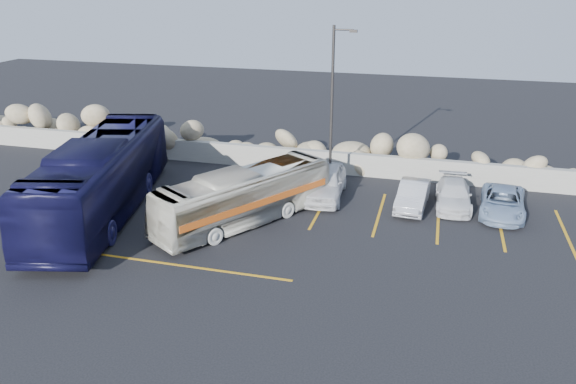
% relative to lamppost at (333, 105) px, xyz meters
% --- Properties ---
extents(ground, '(90.00, 90.00, 0.00)m').
position_rel_lamppost_xyz_m(ground, '(-2.56, -9.50, -4.30)').
color(ground, black).
rests_on(ground, ground).
extents(seawall, '(60.00, 0.40, 1.20)m').
position_rel_lamppost_xyz_m(seawall, '(-2.56, 2.50, -3.70)').
color(seawall, gray).
rests_on(seawall, ground).
extents(riprap_pile, '(54.00, 2.80, 2.60)m').
position_rel_lamppost_xyz_m(riprap_pile, '(-2.56, 3.70, -3.00)').
color(riprap_pile, tan).
rests_on(riprap_pile, ground).
extents(parking_lines, '(18.16, 9.36, 0.01)m').
position_rel_lamppost_xyz_m(parking_lines, '(2.09, -3.93, -4.29)').
color(parking_lines, orange).
rests_on(parking_lines, ground).
extents(lamppost, '(1.14, 0.18, 8.00)m').
position_rel_lamppost_xyz_m(lamppost, '(0.00, 0.00, 0.00)').
color(lamppost, '#312E2B').
rests_on(lamppost, ground).
extents(vintage_bus, '(6.33, 8.39, 2.41)m').
position_rel_lamppost_xyz_m(vintage_bus, '(-2.85, -4.94, -3.09)').
color(vintage_bus, beige).
rests_on(vintage_bus, ground).
extents(tour_coach, '(5.68, 12.70, 3.45)m').
position_rel_lamppost_xyz_m(tour_coach, '(-9.35, -5.56, -2.57)').
color(tour_coach, black).
rests_on(tour_coach, ground).
extents(car_a, '(2.07, 4.58, 1.53)m').
position_rel_lamppost_xyz_m(car_a, '(-0.07, -1.11, -3.53)').
color(car_a, white).
rests_on(car_a, ground).
extents(car_b, '(1.54, 3.74, 1.20)m').
position_rel_lamppost_xyz_m(car_b, '(4.12, -1.32, -3.69)').
color(car_b, silver).
rests_on(car_b, ground).
extents(car_c, '(1.70, 3.92, 1.12)m').
position_rel_lamppost_xyz_m(car_c, '(5.95, -0.68, -3.73)').
color(car_c, white).
rests_on(car_c, ground).
extents(car_d, '(2.24, 4.25, 1.14)m').
position_rel_lamppost_xyz_m(car_d, '(8.08, -1.09, -3.72)').
color(car_d, '#859DBC').
rests_on(car_d, ground).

